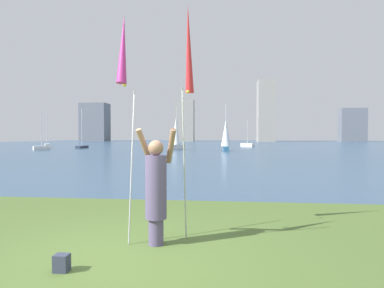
{
  "coord_description": "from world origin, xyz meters",
  "views": [
    {
      "loc": [
        1.57,
        -4.96,
        1.8
      ],
      "look_at": [
        0.07,
        8.56,
        1.45
      ],
      "focal_mm": 32.27,
      "sensor_mm": 36.0,
      "label": 1
    }
  ],
  "objects": [
    {
      "name": "kite_flag_right",
      "position": [
        0.81,
        1.3,
        3.28
      ],
      "size": [
        0.16,
        1.1,
        4.12
      ],
      "color": "#B2B2B7",
      "rests_on": "ground"
    },
    {
      "name": "sailboat_4",
      "position": [
        1.08,
        34.66,
        1.82
      ],
      "size": [
        1.19,
        2.25,
        5.32
      ],
      "color": "#2D6084",
      "rests_on": "ground"
    },
    {
      "name": "skyline_tower_1",
      "position": [
        -11.92,
        96.78,
        6.12
      ],
      "size": [
        5.61,
        3.37,
        12.25
      ],
      "color": "gray",
      "rests_on": "ground"
    },
    {
      "name": "sailboat_5",
      "position": [
        -25.29,
        43.21,
        0.36
      ],
      "size": [
        1.84,
        2.47,
        5.5
      ],
      "color": "white",
      "rests_on": "ground"
    },
    {
      "name": "skyline_tower_0",
      "position": [
        -39.61,
        96.67,
        5.77
      ],
      "size": [
        7.94,
        5.81,
        11.55
      ],
      "color": "slate",
      "rests_on": "ground"
    },
    {
      "name": "sailboat_1",
      "position": [
        4.24,
        49.26,
        0.31
      ],
      "size": [
        2.15,
        1.67,
        4.23
      ],
      "color": "silver",
      "rests_on": "ground"
    },
    {
      "name": "kite_flag_left",
      "position": [
        -0.08,
        0.27,
        3.04
      ],
      "size": [
        0.16,
        0.8,
        3.69
      ],
      "color": "#B2B2B7",
      "rests_on": "ground"
    },
    {
      "name": "bag",
      "position": [
        -0.63,
        -0.68,
        0.11
      ],
      "size": [
        0.19,
        0.16,
        0.23
      ],
      "color": "#33384C",
      "rests_on": "ground"
    },
    {
      "name": "skyline_tower_2",
      "position": [
        11.58,
        94.41,
        8.63
      ],
      "size": [
        4.65,
        7.47,
        17.26
      ],
      "color": "gray",
      "rests_on": "ground"
    },
    {
      "name": "sailboat_3",
      "position": [
        -21.29,
        34.71,
        0.28
      ],
      "size": [
        1.89,
        1.79,
        4.1
      ],
      "color": "silver",
      "rests_on": "ground"
    },
    {
      "name": "person",
      "position": [
        0.36,
        0.56,
        0.94
      ],
      "size": [
        0.7,
        0.52,
        1.91
      ],
      "rotation": [
        0.0,
        0.0,
        -0.18
      ],
      "color": "#594C72",
      "rests_on": "ground"
    },
    {
      "name": "sailboat_0",
      "position": [
        -18.76,
        40.62,
        0.32
      ],
      "size": [
        0.72,
        2.85,
        5.51
      ],
      "color": "#333D51",
      "rests_on": "ground"
    },
    {
      "name": "sailboat_7",
      "position": [
        -5.08,
        37.26,
        1.83
      ],
      "size": [
        2.01,
        2.05,
        5.13
      ],
      "color": "silver",
      "rests_on": "ground"
    },
    {
      "name": "ground",
      "position": [
        0.0,
        50.95,
        -0.06
      ],
      "size": [
        120.0,
        138.0,
        0.12
      ],
      "color": "#4C662D"
    },
    {
      "name": "skyline_tower_3",
      "position": [
        35.92,
        96.76,
        4.7
      ],
      "size": [
        6.95,
        3.6,
        9.4
      ],
      "color": "slate",
      "rests_on": "ground"
    }
  ]
}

